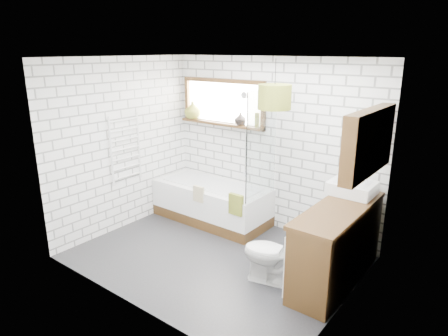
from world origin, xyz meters
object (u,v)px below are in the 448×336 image
Objects in this scene: toilet at (273,254)px; vanity at (337,245)px; bathtub at (212,202)px; pendant at (275,97)px; basin at (352,188)px.

vanity is at bearing 115.78° from toilet.
bathtub is 2.46m from pendant.
toilet is 1.76m from pendant.
basin is (2.16, 0.04, 0.70)m from bathtub.
vanity is 4.43× the size of pendant.
toilet reaches higher than bathtub.
vanity reaches higher than bathtub.
basin is at bearing 96.84° from vanity.
basin is 1.26m from toilet.
pendant reaches higher than bathtub.
bathtub is 1.91m from toilet.
bathtub is 5.04× the size of pendant.
basin is (-0.06, 0.50, 0.53)m from vanity.
toilet is at bearing -47.83° from pendant.
bathtub is 1.14× the size of vanity.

